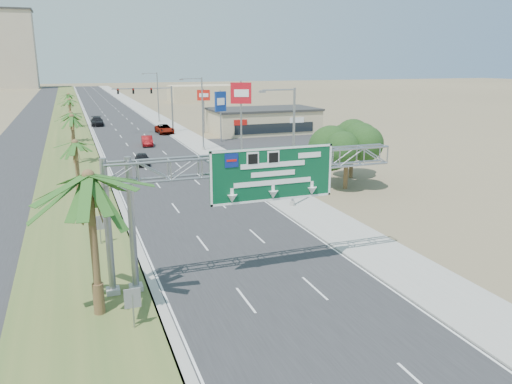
{
  "coord_description": "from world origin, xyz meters",
  "views": [
    {
      "loc": [
        -9.76,
        -15.36,
        11.99
      ],
      "look_at": [
        0.68,
        12.65,
        4.2
      ],
      "focal_mm": 35.0,
      "sensor_mm": 36.0,
      "label": 1
    }
  ],
  "objects": [
    {
      "name": "car_mid_lane",
      "position": [
        0.71,
        58.89,
        0.73
      ],
      "size": [
        1.9,
        4.52,
        1.45
      ],
      "primitive_type": "imported",
      "rotation": [
        0.0,
        0.0,
        -0.08
      ],
      "color": "maroon",
      "rests_on": "ground"
    },
    {
      "name": "signal_mast",
      "position": [
        5.17,
        71.97,
        4.85
      ],
      "size": [
        10.28,
        0.71,
        8.0
      ],
      "color": "gray",
      "rests_on": "ground"
    },
    {
      "name": "streetlight_far",
      "position": [
        7.3,
        88.0,
        4.69
      ],
      "size": [
        3.27,
        0.44,
        10.0
      ],
      "color": "gray",
      "rests_on": "ground"
    },
    {
      "name": "sign_gantry",
      "position": [
        -1.06,
        9.93,
        6.06
      ],
      "size": [
        16.75,
        1.24,
        7.5
      ],
      "color": "gray",
      "rests_on": "ground"
    },
    {
      "name": "opposing_road",
      "position": [
        -17.0,
        110.0,
        0.01
      ],
      "size": [
        8.0,
        300.0,
        0.02
      ],
      "primitive_type": "cube",
      "color": "#28282B",
      "rests_on": "ground"
    },
    {
      "name": "palm_row_e",
      "position": [
        -9.5,
        85.0,
        5.09
      ],
      "size": [
        3.99,
        3.99,
        6.15
      ],
      "color": "brown",
      "rests_on": "ground"
    },
    {
      "name": "car_right_lane",
      "position": [
        5.5,
        71.01,
        0.77
      ],
      "size": [
        2.75,
        5.63,
        1.54
      ],
      "primitive_type": "imported",
      "rotation": [
        0.0,
        0.0,
        0.03
      ],
      "color": "gray",
      "rests_on": "ground"
    },
    {
      "name": "car_far",
      "position": [
        -4.78,
        86.73,
        0.83
      ],
      "size": [
        2.49,
        5.77,
        1.66
      ],
      "primitive_type": "imported",
      "rotation": [
        0.0,
        0.0,
        -0.03
      ],
      "color": "black",
      "rests_on": "ground"
    },
    {
      "name": "median_signback_b",
      "position": [
        -8.5,
        18.0,
        1.45
      ],
      "size": [
        0.75,
        0.08,
        2.08
      ],
      "color": "gray",
      "rests_on": "ground"
    },
    {
      "name": "oak_far",
      "position": [
        18.0,
        30.0,
        3.82
      ],
      "size": [
        3.5,
        3.5,
        5.6
      ],
      "color": "brown",
      "rests_on": "ground"
    },
    {
      "name": "building_distant_right",
      "position": [
        30.0,
        140.0,
        2.5
      ],
      "size": [
        20.0,
        12.0,
        5.0
      ],
      "primitive_type": "cube",
      "color": "tan",
      "rests_on": "ground"
    },
    {
      "name": "palm_row_d",
      "position": [
        -9.5,
        66.0,
        4.42
      ],
      "size": [
        3.99,
        3.99,
        5.45
      ],
      "color": "brown",
      "rests_on": "ground"
    },
    {
      "name": "ground",
      "position": [
        0.0,
        0.0,
        0.0
      ],
      "size": [
        600.0,
        600.0,
        0.0
      ],
      "primitive_type": "plane",
      "color": "#8C7A59",
      "rests_on": "ground"
    },
    {
      "name": "road",
      "position": [
        0.0,
        110.0,
        0.01
      ],
      "size": [
        12.0,
        300.0,
        0.02
      ],
      "primitive_type": "cube",
      "color": "#28282B",
      "rests_on": "ground"
    },
    {
      "name": "median_grass",
      "position": [
        -10.0,
        110.0,
        0.06
      ],
      "size": [
        7.0,
        300.0,
        0.12
      ],
      "primitive_type": "cube",
      "color": "#445F29",
      "rests_on": "ground"
    },
    {
      "name": "palm_row_b",
      "position": [
        -9.5,
        32.0,
        4.9
      ],
      "size": [
        3.99,
        3.99,
        5.95
      ],
      "color": "brown",
      "rests_on": "ground"
    },
    {
      "name": "palm_row_f",
      "position": [
        -9.5,
        110.0,
        4.71
      ],
      "size": [
        3.99,
        3.99,
        5.75
      ],
      "color": "brown",
      "rests_on": "ground"
    },
    {
      "name": "car_left_lane",
      "position": [
        -2.0,
        44.67,
        0.71
      ],
      "size": [
        2.05,
        4.29,
        1.41
      ],
      "primitive_type": "imported",
      "rotation": [
        0.0,
        0.0,
        -0.09
      ],
      "color": "black",
      "rests_on": "ground"
    },
    {
      "name": "store_building",
      "position": [
        22.0,
        66.0,
        2.0
      ],
      "size": [
        18.0,
        10.0,
        4.0
      ],
      "primitive_type": "cube",
      "color": "tan",
      "rests_on": "ground"
    },
    {
      "name": "tower_distant",
      "position": [
        -32.0,
        250.0,
        17.5
      ],
      "size": [
        20.0,
        16.0,
        35.0
      ],
      "primitive_type": "cube",
      "color": "tan",
      "rests_on": "ground"
    },
    {
      "name": "pole_sign_red_far",
      "position": [
        12.17,
        69.28,
        5.98
      ],
      "size": [
        2.19,
        0.94,
        7.62
      ],
      "color": "gray",
      "rests_on": "ground"
    },
    {
      "name": "palm_near",
      "position": [
        -9.2,
        8.0,
        6.93
      ],
      "size": [
        5.7,
        5.7,
        8.35
      ],
      "color": "brown",
      "rests_on": "ground"
    },
    {
      "name": "streetlight_near",
      "position": [
        7.3,
        22.0,
        4.69
      ],
      "size": [
        3.27,
        0.44,
        10.0
      ],
      "color": "gray",
      "rests_on": "ground"
    },
    {
      "name": "pole_sign_red_near",
      "position": [
        9.0,
        39.91,
        7.9
      ],
      "size": [
        2.33,
        1.21,
        9.95
      ],
      "color": "gray",
      "rests_on": "ground"
    },
    {
      "name": "median_signback_a",
      "position": [
        -7.8,
        6.0,
        1.45
      ],
      "size": [
        0.75,
        0.08,
        2.08
      ],
      "color": "gray",
      "rests_on": "ground"
    },
    {
      "name": "pole_sign_blue",
      "position": [
        12.04,
        58.63,
        5.88
      ],
      "size": [
        1.97,
        1.0,
        7.91
      ],
      "color": "gray",
      "rests_on": "ground"
    },
    {
      "name": "streetlight_mid",
      "position": [
        7.3,
        52.0,
        4.69
      ],
      "size": [
        3.27,
        0.44,
        10.0
      ],
      "color": "gray",
      "rests_on": "ground"
    },
    {
      "name": "oak_near",
      "position": [
        15.0,
        26.0,
        4.53
      ],
      "size": [
        4.5,
        4.5,
        6.8
      ],
      "color": "brown",
      "rests_on": "ground"
    },
    {
      "name": "sidewalk_right",
      "position": [
        8.5,
        110.0,
        0.05
      ],
      "size": [
        4.0,
        300.0,
        0.1
      ],
      "primitive_type": "cube",
      "color": "#9E9B93",
      "rests_on": "ground"
    },
    {
      "name": "palm_row_c",
      "position": [
        -9.5,
        48.0,
        5.66
      ],
      "size": [
        3.99,
        3.99,
        6.75
      ],
      "color": "brown",
      "rests_on": "ground"
    }
  ]
}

